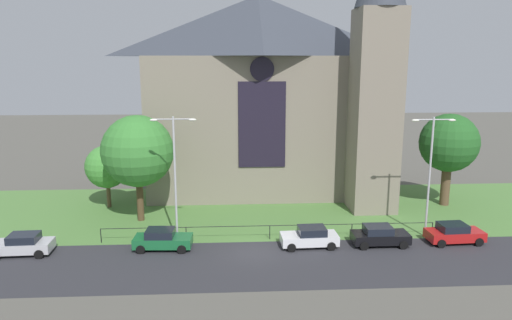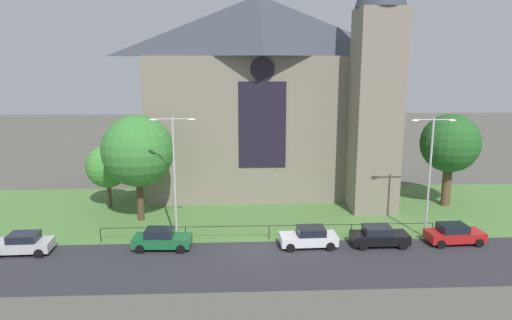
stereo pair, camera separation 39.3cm
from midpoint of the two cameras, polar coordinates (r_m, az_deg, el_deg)
The scene contains 15 objects.
ground at distance 44.45m, azimuth -0.52°, elevation -5.96°, with size 160.00×160.00×0.00m, color #56544C.
road_asphalt at distance 33.24m, azimuth 0.27°, elevation -12.30°, with size 120.00×8.00×0.01m, color #2D2D33.
grass_verge at distance 42.55m, azimuth -0.42°, elevation -6.78°, with size 120.00×20.00×0.01m, color #517F3D.
church_building at distance 49.57m, azimuth 1.53°, elevation 8.01°, with size 23.20×16.20×26.00m.
iron_railing at distance 37.13m, azimuth 1.88°, elevation -8.07°, with size 25.80×0.07×1.13m.
tree_right_far at distance 48.00m, azimuth 22.41°, elevation 1.80°, with size 5.46×5.46×8.76m.
tree_left_near at distance 41.36m, azimuth -13.70°, elevation 1.05°, with size 6.08×6.08×9.15m.
tree_left_far at distance 46.41m, azimuth -17.09°, elevation -0.75°, with size 3.99×3.99×5.90m.
streetlamp_near at distance 35.77m, azimuth -9.46°, elevation -0.61°, with size 3.37×0.26×9.61m.
streetlamp_far at distance 38.60m, azimuth 20.42°, elevation -0.42°, with size 3.37×0.26×9.45m.
parked_car_silver at distance 38.36m, azimuth -25.92°, elevation -8.98°, with size 4.26×2.15×1.51m.
parked_car_green at distance 36.07m, azimuth -10.91°, elevation -9.26°, with size 4.28×2.18×1.51m.
parked_car_white at distance 36.01m, azimuth 6.67°, elevation -9.16°, with size 4.26×2.15×1.51m.
parked_car_black at distance 37.20m, azimuth 14.81°, elevation -8.79°, with size 4.21×2.04×1.51m.
parked_car_red at distance 39.44m, azimuth 22.88°, elevation -8.15°, with size 4.28×2.19×1.51m.
Camera 2 is at (-1.36, -32.29, 13.64)m, focal length 33.44 mm.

